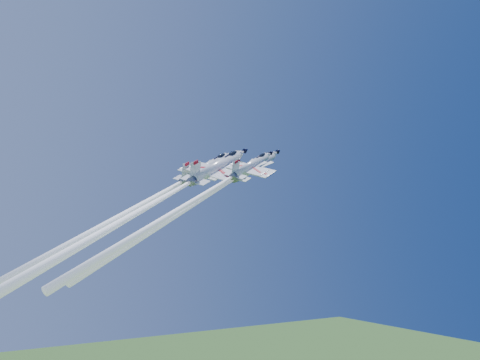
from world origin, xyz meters
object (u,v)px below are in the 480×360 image
jet_left (147,201)px  jet_right (188,204)px  jet_slot (136,213)px  jet_lead (200,200)px

jet_left → jet_right: (2.77, -11.96, -1.07)m
jet_left → jet_slot: (-5.34, -8.20, -2.73)m
jet_left → jet_slot: jet_left is taller
jet_slot → jet_left: bearing=124.2°
jet_lead → jet_right: (-6.56, -7.95, -1.43)m
jet_left → jet_slot: bearing=-55.8°
jet_right → jet_slot: jet_slot is taller
jet_left → jet_slot: 10.15m
jet_left → jet_lead: bearing=44.0°
jet_left → jet_right: bearing=-9.7°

